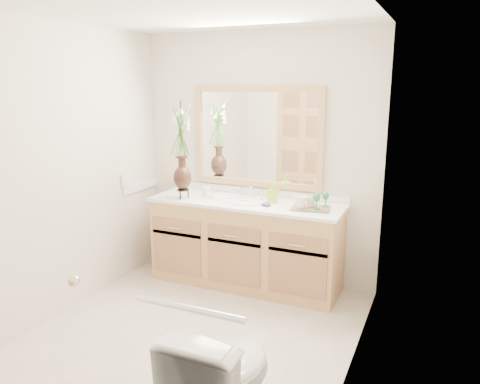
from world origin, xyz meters
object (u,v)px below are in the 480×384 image
at_px(flower_vase, 181,139).
at_px(tray, 310,208).
at_px(tumbler, 206,192).
at_px(soap_bottle, 273,193).
at_px(toilet, 223,380).

distance_m(flower_vase, tray, 1.36).
distance_m(tumbler, tray, 1.07).
relative_size(flower_vase, tumbler, 9.36).
xyz_separation_m(tumbler, soap_bottle, (0.68, 0.04, 0.04)).
bearing_deg(toilet, tray, -87.90).
distance_m(tumbler, soap_bottle, 0.68).
bearing_deg(flower_vase, tumbler, 43.55).
relative_size(toilet, tray, 2.26).
bearing_deg(soap_bottle, tray, -11.05).
bearing_deg(tray, toilet, -96.71).
distance_m(flower_vase, soap_bottle, 1.00).
distance_m(toilet, tumbler, 2.33).
bearing_deg(flower_vase, tray, 4.89).
bearing_deg(soap_bottle, flower_vase, -163.68).
distance_m(flower_vase, tumbler, 0.58).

